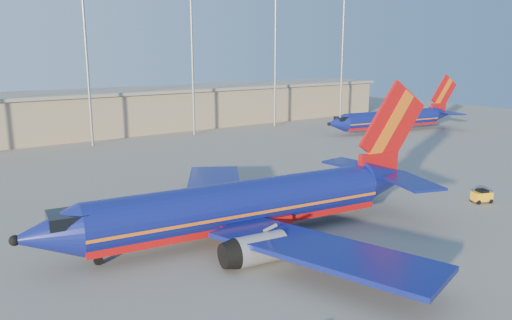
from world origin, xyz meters
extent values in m
plane|color=slate|center=(0.00, 0.00, 0.00)|extent=(220.00, 220.00, 0.00)
cube|color=gray|center=(10.00, 58.00, 4.00)|extent=(120.00, 15.00, 8.00)
cube|color=slate|center=(10.00, 58.00, 8.20)|extent=(122.00, 16.00, 0.60)
cylinder|color=gray|center=(-5.00, 46.00, 14.00)|extent=(0.44, 0.44, 28.00)
cylinder|color=gray|center=(15.00, 46.00, 14.00)|extent=(0.44, 0.44, 28.00)
cylinder|color=gray|center=(35.00, 46.00, 14.00)|extent=(0.44, 0.44, 28.00)
cylinder|color=gray|center=(55.00, 46.00, 14.00)|extent=(0.44, 0.44, 28.00)
cylinder|color=navy|center=(-8.36, -5.41, 3.02)|extent=(27.13, 7.49, 4.13)
cube|color=#A30D0D|center=(-8.36, -5.41, 1.96)|extent=(27.03, 6.71, 1.45)
cube|color=#D55B12|center=(-8.36, -5.41, 2.74)|extent=(27.13, 7.53, 0.25)
cone|color=navy|center=(-23.99, -3.42, 3.02)|extent=(5.18, 4.69, 4.13)
cube|color=black|center=(-22.55, -3.60, 4.08)|extent=(3.03, 3.22, 0.89)
cone|color=navy|center=(7.83, -7.46, 3.41)|extent=(6.29, 4.84, 4.13)
cube|color=#A30D0D|center=(6.94, -7.35, 4.92)|extent=(4.73, 1.20, 2.46)
cube|color=#A30D0D|center=(8.49, -7.55, 8.83)|extent=(8.18, 1.39, 8.92)
cube|color=#D55B12|center=(8.27, -7.52, 8.83)|extent=(5.47, 1.15, 6.99)
cube|color=navy|center=(7.86, -3.64, 4.02)|extent=(3.93, 7.41, 0.25)
cube|color=navy|center=(6.90, -11.18, 4.02)|extent=(5.52, 7.86, 0.25)
cube|color=navy|center=(-5.46, 4.14, 2.01)|extent=(13.76, 17.71, 0.39)
cube|color=navy|center=(-7.94, -15.37, 2.01)|extent=(10.34, 18.20, 0.39)
cube|color=#A30D0D|center=(-7.81, -5.48, 1.51)|extent=(7.20, 5.17, 1.12)
cylinder|color=gray|center=(-8.96, 0.53, 1.29)|extent=(4.29, 2.84, 2.35)
cylinder|color=gray|center=(-10.42, -11.00, 1.29)|extent=(4.29, 2.84, 2.35)
cylinder|color=gray|center=(-20.55, -3.85, 0.61)|extent=(0.30, 0.30, 1.23)
cylinder|color=black|center=(-20.55, -3.85, 0.36)|extent=(0.74, 0.37, 0.72)
cylinder|color=black|center=(-6.33, -2.74, 0.47)|extent=(1.01, 0.73, 0.94)
cylinder|color=black|center=(-7.06, -8.50, 0.47)|extent=(1.01, 0.73, 0.94)
cylinder|color=navy|center=(49.39, 26.11, 2.56)|extent=(23.05, 6.87, 3.51)
cube|color=#A30D0D|center=(49.39, 26.11, 1.66)|extent=(22.95, 6.21, 1.23)
cube|color=#D55B12|center=(49.39, 26.11, 2.33)|extent=(23.06, 6.91, 0.21)
cone|color=navy|center=(36.16, 28.11, 2.56)|extent=(4.47, 4.07, 3.51)
cube|color=black|center=(37.38, 27.92, 3.46)|extent=(2.62, 2.78, 0.76)
cone|color=navy|center=(63.10, 24.04, 2.90)|extent=(5.40, 4.21, 3.51)
cube|color=#A30D0D|center=(62.35, 24.16, 4.18)|extent=(4.02, 1.11, 2.09)
cube|color=#A30D0D|center=(63.66, 23.96, 7.50)|extent=(6.94, 1.34, 7.57)
cube|color=#D55B12|center=(63.47, 23.99, 7.50)|extent=(4.64, 1.09, 5.94)
cube|color=navy|center=(63.21, 27.29, 3.42)|extent=(3.21, 6.23, 0.21)
cube|color=navy|center=(62.24, 20.91, 3.42)|extent=(4.80, 6.69, 0.21)
cylinder|color=black|center=(49.39, 26.11, 0.43)|extent=(0.76, 0.76, 0.85)
cube|color=orange|center=(18.56, -12.00, 0.72)|extent=(2.30, 1.79, 0.97)
cube|color=black|center=(18.56, -12.00, 1.30)|extent=(1.27, 1.33, 0.34)
cylinder|color=black|center=(18.02, -11.23, 0.25)|extent=(0.53, 0.34, 0.50)
cylinder|color=black|center=(17.65, -12.23, 0.25)|extent=(0.53, 0.34, 0.50)
cylinder|color=black|center=(19.46, -11.77, 0.25)|extent=(0.53, 0.34, 0.50)
cylinder|color=black|center=(19.10, -12.76, 0.25)|extent=(0.53, 0.34, 0.50)
camera|label=1|loc=(-31.47, -39.98, 16.06)|focal=35.00mm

